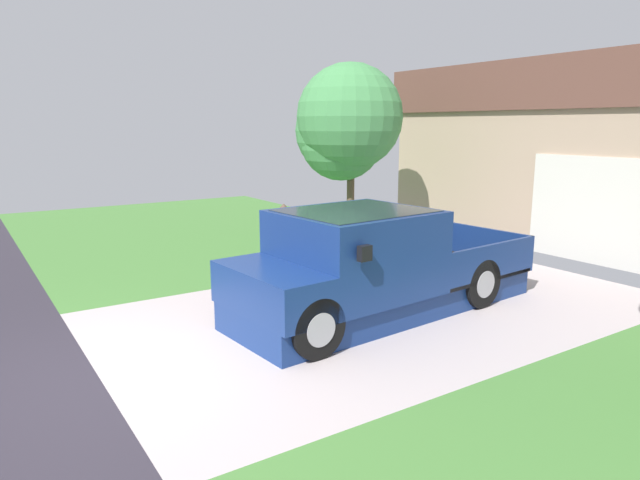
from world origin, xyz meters
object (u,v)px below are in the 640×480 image
Objects in this scene: neighbor_tree at (345,126)px; house_with_garage at (603,152)px; wheeled_trash_bin at (397,226)px; handbag at (270,293)px; person_with_hat at (284,243)px; pickup_truck at (365,268)px.

house_with_garage is at bearing 57.18° from neighbor_tree.
neighbor_tree reaches higher than wheeled_trash_bin.
neighbor_tree is at bearing 131.53° from handbag.
house_with_garage is (0.01, 9.27, 1.28)m from person_with_hat.
pickup_truck is 8.99m from house_with_garage.
person_with_hat is 4.54m from wheeled_trash_bin.
person_with_hat is 0.16× the size of house_with_garage.
person_with_hat is at bearing 109.87° from handbag.
pickup_truck is 5.20× the size of wheeled_trash_bin.
handbag is (0.12, -0.34, -0.80)m from person_with_hat.
neighbor_tree reaches higher than handbag.
neighbor_tree is (-5.07, 3.25, 2.10)m from pickup_truck.
house_with_garage reaches higher than handbag.
handbag is 4.91m from wheeled_trash_bin.
handbag is (-1.41, -0.88, -0.61)m from pickup_truck.
pickup_truck reaches higher than handbag.
pickup_truck is 6.38m from neighbor_tree.
pickup_truck is at bearing -32.70° from neighbor_tree.
wheeled_trash_bin is at bearing 113.82° from handbag.
pickup_truck is 1.21× the size of neighbor_tree.
pickup_truck reaches higher than person_with_hat.
pickup_truck is 1.63m from person_with_hat.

